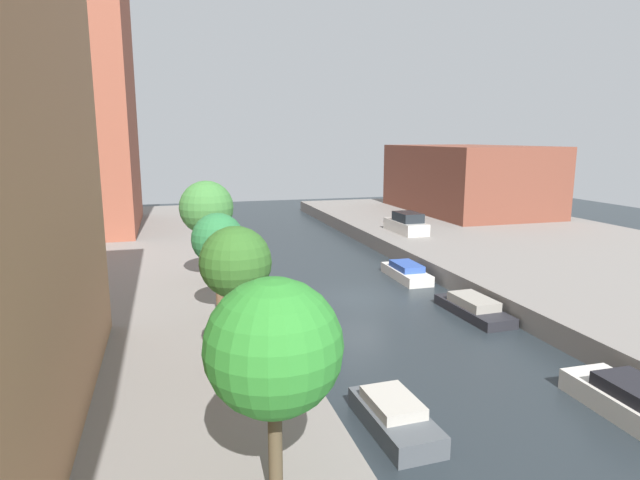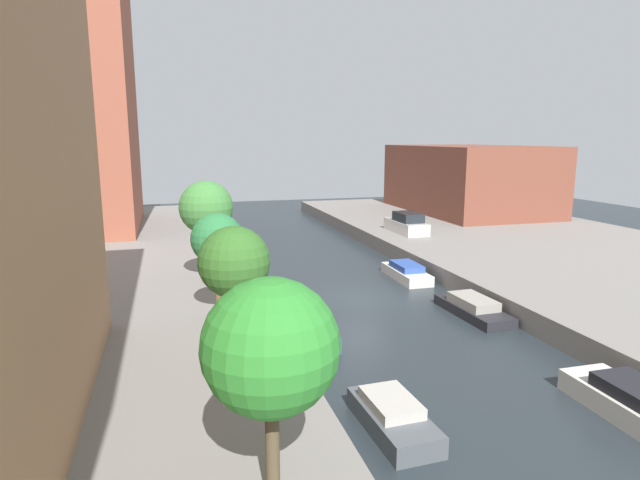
% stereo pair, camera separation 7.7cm
% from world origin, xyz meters
% --- Properties ---
extents(ground_plane, '(84.00, 84.00, 0.00)m').
position_xyz_m(ground_plane, '(0.00, 0.00, 0.00)').
color(ground_plane, '#232B30').
extents(quay_left, '(20.00, 64.00, 1.00)m').
position_xyz_m(quay_left, '(-15.00, 0.00, 0.50)').
color(quay_left, gray).
rests_on(quay_left, ground_plane).
extents(quay_right, '(20.00, 64.00, 1.00)m').
position_xyz_m(quay_right, '(15.00, 0.00, 0.50)').
color(quay_right, gray).
rests_on(quay_right, ground_plane).
extents(apartment_tower_far, '(10.00, 12.93, 25.66)m').
position_xyz_m(apartment_tower_far, '(-16.00, 19.63, 13.83)').
color(apartment_tower_far, brown).
rests_on(apartment_tower_far, quay_left).
extents(low_block_right, '(10.00, 15.89, 6.05)m').
position_xyz_m(low_block_right, '(18.00, 20.19, 4.02)').
color(low_block_right, brown).
rests_on(low_block_right, quay_right).
extents(street_tree_0, '(2.55, 2.55, 4.37)m').
position_xyz_m(street_tree_0, '(-7.09, -14.71, 4.07)').
color(street_tree_0, '#4C402C').
rests_on(street_tree_0, quay_left).
extents(street_tree_1, '(1.99, 1.99, 4.44)m').
position_xyz_m(street_tree_1, '(-7.09, -9.35, 4.40)').
color(street_tree_1, brown).
rests_on(street_tree_1, quay_left).
extents(street_tree_2, '(1.94, 1.94, 4.08)m').
position_xyz_m(street_tree_2, '(-7.09, -4.04, 4.06)').
color(street_tree_2, brown).
rests_on(street_tree_2, quay_left).
extents(street_tree_3, '(2.49, 2.49, 4.85)m').
position_xyz_m(street_tree_3, '(-7.09, 1.30, 4.57)').
color(street_tree_3, '#4E432A').
rests_on(street_tree_3, quay_left).
extents(parked_car, '(1.79, 4.20, 1.50)m').
position_xyz_m(parked_car, '(7.75, 11.24, 1.62)').
color(parked_car, beige).
rests_on(parked_car, quay_right).
extents(moored_boat_left_1, '(1.54, 3.35, 0.89)m').
position_xyz_m(moored_boat_left_1, '(-3.20, -11.48, 0.38)').
color(moored_boat_left_1, '#4C5156').
rests_on(moored_boat_left_1, ground_plane).
extents(moored_boat_left_2, '(1.54, 3.56, 0.77)m').
position_xyz_m(moored_boat_left_2, '(-3.61, -4.50, 0.34)').
color(moored_boat_left_2, '#33476B').
rests_on(moored_boat_left_2, ground_plane).
extents(moored_boat_right_1, '(1.73, 3.58, 1.04)m').
position_xyz_m(moored_boat_right_1, '(3.61, -12.51, 0.44)').
color(moored_boat_right_1, beige).
rests_on(moored_boat_right_1, ground_plane).
extents(moored_boat_right_2, '(1.65, 4.29, 0.84)m').
position_xyz_m(moored_boat_right_2, '(4.04, -3.74, 0.35)').
color(moored_boat_right_2, '#232328').
rests_on(moored_boat_right_2, ground_plane).
extents(moored_boat_right_3, '(1.48, 4.00, 0.91)m').
position_xyz_m(moored_boat_right_3, '(3.84, 2.80, 0.38)').
color(moored_boat_right_3, beige).
rests_on(moored_boat_right_3, ground_plane).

